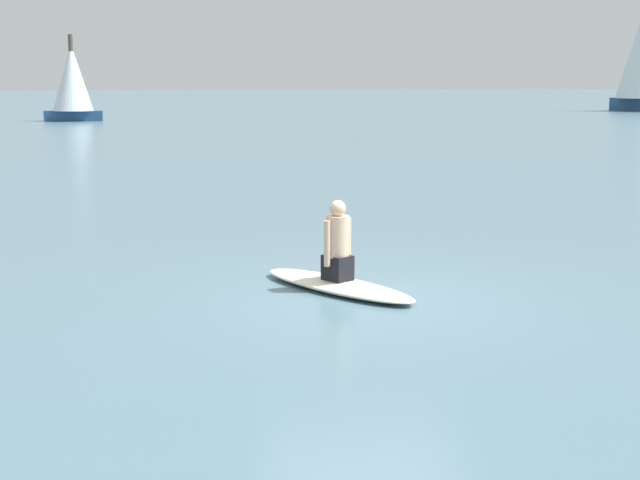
# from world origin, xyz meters

# --- Properties ---
(ground_plane) EXTENTS (400.00, 400.00, 0.00)m
(ground_plane) POSITION_xyz_m (0.00, 0.00, 0.00)
(ground_plane) COLOR slate
(surfboard) EXTENTS (2.63, 2.03, 0.14)m
(surfboard) POSITION_xyz_m (-0.56, -0.27, 0.07)
(surfboard) COLOR silver
(surfboard) RESTS_ON ground
(person_paddler) EXTENTS (0.44, 0.43, 1.05)m
(person_paddler) POSITION_xyz_m (-0.56, -0.27, 0.61)
(person_paddler) COLOR black
(person_paddler) RESTS_ON surfboard
(sailboat_far_right) EXTENTS (2.55, 3.62, 5.43)m
(sailboat_far_right) POSITION_xyz_m (-50.60, -7.69, 2.55)
(sailboat_far_right) COLOR navy
(sailboat_far_right) RESTS_ON ground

